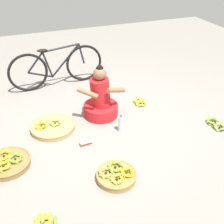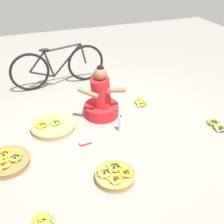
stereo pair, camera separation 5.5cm
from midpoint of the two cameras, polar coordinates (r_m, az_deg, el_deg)
The scene contains 11 objects.
ground_plane at distance 4.06m, azimuth -1.39°, elevation -2.76°, with size 10.00×10.00×0.00m, color gray.
vendor_woman_front at distance 4.16m, azimuth -2.72°, elevation 2.43°, with size 0.71×0.52×0.82m.
bicycle_leaning at distance 5.12m, azimuth -11.50°, elevation 8.99°, with size 1.70×0.16×0.73m.
banana_basket_near_vendor at distance 4.06m, azimuth -12.39°, elevation -2.91°, with size 0.63×0.63×0.14m.
banana_basket_mid_right at distance 3.22m, azimuth 0.40°, elevation -12.78°, with size 0.46×0.46×0.15m.
banana_basket_front_center at distance 3.61m, azimuth -20.96°, elevation -9.64°, with size 0.54×0.54×0.15m.
loose_bananas_front_left at distance 2.94m, azimuth -14.05°, elevation -20.88°, with size 0.24×0.23×0.09m.
loose_bananas_back_left at distance 4.30m, azimuth 20.09°, elevation -2.27°, with size 0.21×0.37×0.09m.
loose_bananas_mid_left at distance 4.62m, azimuth 5.23°, elevation 2.21°, with size 0.19×0.28×0.09m.
water_bottle at distance 3.89m, azimuth 1.40°, elevation -2.39°, with size 0.07×0.07×0.26m.
packet_carton_stack at distance 3.71m, azimuth -5.77°, elevation -6.24°, with size 0.17×0.06×0.06m.
Camera 1 is at (-1.11, -3.13, 2.34)m, focal length 44.79 mm.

